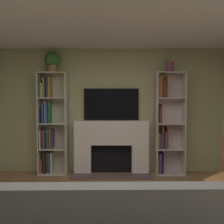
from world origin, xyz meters
TOP-DOWN VIEW (x-y plane):
  - wall_back_accent at (0.00, 2.70)m, footprint 4.75×0.06m
  - fireplace at (0.00, 2.54)m, footprint 1.58×0.55m
  - tv at (0.00, 2.64)m, footprint 1.11×0.06m
  - bookshelf_left at (-1.23, 2.56)m, footprint 0.56×0.31m
  - bookshelf_right at (1.10, 2.55)m, footprint 0.56×0.33m
  - potted_plant at (-1.17, 2.52)m, footprint 0.30×0.30m
  - vase_with_flowers at (1.17, 2.52)m, footprint 0.14×0.14m

SIDE VIEW (x-z plane):
  - fireplace at x=0.00m, z-range 0.04..1.11m
  - bookshelf_left at x=-1.23m, z-range -0.03..2.00m
  - bookshelf_right at x=1.10m, z-range 0.00..2.02m
  - wall_back_accent at x=0.00m, z-range 0.00..2.53m
  - tv at x=0.00m, z-range 1.07..1.72m
  - vase_with_flowers at x=1.17m, z-range 1.97..2.34m
  - potted_plant at x=-1.17m, z-range 2.05..2.47m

